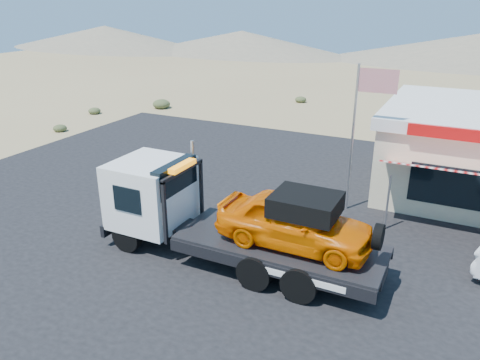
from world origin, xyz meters
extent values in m
plane|color=#907A51|center=(0.00, 0.00, 0.00)|extent=(120.00, 120.00, 0.00)
cube|color=black|center=(2.00, 3.00, 0.01)|extent=(32.00, 24.00, 0.02)
cylinder|color=black|center=(-1.28, -2.39, 0.57)|extent=(1.10, 0.33, 1.10)
cylinder|color=black|center=(-1.28, -0.19, 0.57)|extent=(1.10, 0.33, 1.10)
cylinder|color=black|center=(3.66, -2.39, 0.57)|extent=(1.10, 0.60, 1.10)
cylinder|color=black|center=(3.66, -0.19, 0.57)|extent=(1.10, 0.60, 1.10)
cylinder|color=black|center=(5.09, -2.39, 0.57)|extent=(1.10, 0.60, 1.10)
cylinder|color=black|center=(5.09, -0.19, 0.57)|extent=(1.10, 0.60, 1.10)
cube|color=black|center=(2.78, -1.29, 0.73)|extent=(9.00, 1.10, 0.33)
cube|color=white|center=(-0.95, -1.29, 1.89)|extent=(2.41, 2.58, 2.31)
cube|color=black|center=(0.09, -1.29, 2.65)|extent=(0.38, 2.20, 0.99)
cube|color=black|center=(0.42, -1.29, 1.83)|extent=(0.11, 2.41, 2.20)
cube|color=orange|center=(0.42, -1.29, 3.09)|extent=(0.27, 1.32, 0.16)
cube|color=black|center=(3.99, -1.29, 1.04)|extent=(6.59, 2.52, 0.16)
imported|color=#EC6400|center=(4.43, -1.29, 1.94)|extent=(4.83, 1.94, 1.65)
cube|color=black|center=(4.76, -1.29, 2.57)|extent=(1.98, 1.65, 0.60)
cube|color=red|center=(8.00, 4.74, 3.67)|extent=(2.60, 0.12, 0.45)
cylinder|color=#99999E|center=(6.50, 3.30, 1.12)|extent=(0.08, 0.08, 2.20)
cylinder|color=#99999E|center=(4.70, 4.50, 3.02)|extent=(0.10, 0.10, 6.00)
cube|color=#B20C14|center=(5.45, 4.50, 5.42)|extent=(1.50, 0.02, 0.90)
ellipsoid|color=#384324|center=(-15.54, 8.19, 0.24)|extent=(0.88, 0.88, 0.48)
ellipsoid|color=#384324|center=(-17.03, 13.08, 0.25)|extent=(0.93, 0.93, 0.50)
ellipsoid|color=#384324|center=(-13.57, 17.01, 0.38)|extent=(1.39, 1.39, 0.75)
ellipsoid|color=#384324|center=(-4.27, 24.13, 0.26)|extent=(0.96, 0.96, 0.52)
ellipsoid|color=#384324|center=(4.39, 22.90, 0.20)|extent=(0.74, 0.74, 0.40)
cone|color=#726B59|center=(-25.00, 55.00, 1.75)|extent=(36.00, 36.00, 3.50)
cone|color=#726B59|center=(-50.00, 52.00, 1.90)|extent=(40.00, 40.00, 3.80)
camera|label=1|loc=(8.66, -13.57, 8.33)|focal=35.00mm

